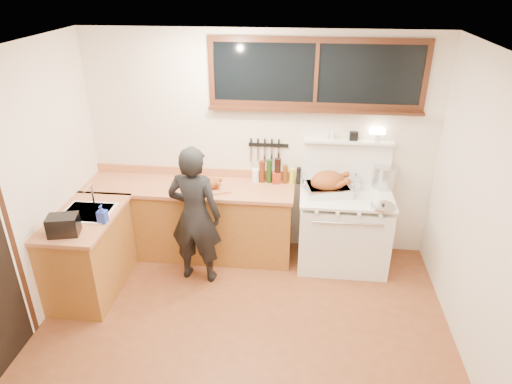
# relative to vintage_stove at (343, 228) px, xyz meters

# --- Properties ---
(ground_plane) EXTENTS (4.00, 3.50, 0.02)m
(ground_plane) POSITION_rel_vintage_stove_xyz_m (-1.00, -1.41, -0.48)
(ground_plane) COLOR brown
(room_shell) EXTENTS (4.10, 3.60, 2.65)m
(room_shell) POSITION_rel_vintage_stove_xyz_m (-1.00, -1.41, 1.18)
(room_shell) COLOR silver
(room_shell) RESTS_ON ground
(counter_back) EXTENTS (2.44, 0.64, 1.00)m
(counter_back) POSITION_rel_vintage_stove_xyz_m (-1.80, 0.04, -0.01)
(counter_back) COLOR brown
(counter_back) RESTS_ON ground
(counter_left) EXTENTS (0.64, 1.09, 0.90)m
(counter_left) POSITION_rel_vintage_stove_xyz_m (-2.70, -0.79, -0.01)
(counter_left) COLOR brown
(counter_left) RESTS_ON ground
(sink_unit) EXTENTS (0.50, 0.45, 0.37)m
(sink_unit) POSITION_rel_vintage_stove_xyz_m (-2.68, -0.71, 0.38)
(sink_unit) COLOR white
(sink_unit) RESTS_ON counter_left
(vintage_stove) EXTENTS (1.02, 0.74, 1.58)m
(vintage_stove) POSITION_rel_vintage_stove_xyz_m (0.00, 0.00, 0.00)
(vintage_stove) COLOR white
(vintage_stove) RESTS_ON ground
(back_window) EXTENTS (2.32, 0.13, 0.77)m
(back_window) POSITION_rel_vintage_stove_xyz_m (-0.40, 0.31, 1.60)
(back_window) COLOR black
(back_window) RESTS_ON room_shell
(knife_strip) EXTENTS (0.46, 0.03, 0.28)m
(knife_strip) POSITION_rel_vintage_stove_xyz_m (-0.92, 0.32, 0.84)
(knife_strip) COLOR black
(knife_strip) RESTS_ON room_shell
(man) EXTENTS (0.61, 0.44, 1.57)m
(man) POSITION_rel_vintage_stove_xyz_m (-1.62, -0.46, 0.32)
(man) COLOR black
(man) RESTS_ON ground
(soap_bottle) EXTENTS (0.09, 0.09, 0.19)m
(soap_bottle) POSITION_rel_vintage_stove_xyz_m (-2.43, -0.89, 0.53)
(soap_bottle) COLOR #243DB4
(soap_bottle) RESTS_ON counter_left
(toaster) EXTENTS (0.31, 0.25, 0.19)m
(toaster) POSITION_rel_vintage_stove_xyz_m (-2.70, -1.14, 0.53)
(toaster) COLOR black
(toaster) RESTS_ON counter_left
(cutting_board) EXTENTS (0.51, 0.45, 0.14)m
(cutting_board) POSITION_rel_vintage_stove_xyz_m (-1.52, -0.05, 0.49)
(cutting_board) COLOR #BC714A
(cutting_board) RESTS_ON counter_back
(roast_turkey) EXTENTS (0.55, 0.46, 0.26)m
(roast_turkey) POSITION_rel_vintage_stove_xyz_m (-0.21, 0.00, 0.54)
(roast_turkey) COLOR silver
(roast_turkey) RESTS_ON vintage_stove
(stockpot) EXTENTS (0.30, 0.30, 0.26)m
(stockpot) POSITION_rel_vintage_stove_xyz_m (0.43, 0.24, 0.56)
(stockpot) COLOR silver
(stockpot) RESTS_ON vintage_stove
(saucepan) EXTENTS (0.21, 0.31, 0.13)m
(saucepan) POSITION_rel_vintage_stove_xyz_m (0.09, 0.15, 0.50)
(saucepan) COLOR silver
(saucepan) RESTS_ON vintage_stove
(pot_lid) EXTENTS (0.27, 0.27, 0.04)m
(pot_lid) POSITION_rel_vintage_stove_xyz_m (0.36, -0.28, 0.45)
(pot_lid) COLOR silver
(pot_lid) RESTS_ON vintage_stove
(coffee_tin) EXTENTS (0.10, 0.09, 0.13)m
(coffee_tin) POSITION_rel_vintage_stove_xyz_m (-0.80, 0.20, 0.50)
(coffee_tin) COLOR #972D10
(coffee_tin) RESTS_ON counter_back
(pitcher) EXTENTS (0.11, 0.11, 0.16)m
(pitcher) POSITION_rel_vintage_stove_xyz_m (-1.04, 0.21, 0.51)
(pitcher) COLOR white
(pitcher) RESTS_ON counter_back
(bottle_cluster) EXTENTS (0.48, 0.07, 0.30)m
(bottle_cluster) POSITION_rel_vintage_stove_xyz_m (-0.79, 0.22, 0.56)
(bottle_cluster) COLOR black
(bottle_cluster) RESTS_ON counter_back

